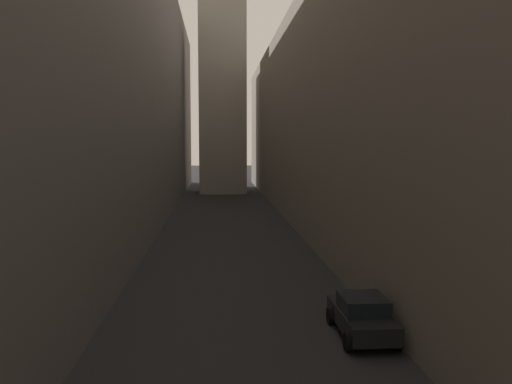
{
  "coord_description": "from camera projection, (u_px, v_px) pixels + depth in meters",
  "views": [
    {
      "loc": [
        -0.9,
        5.98,
        7.1
      ],
      "look_at": [
        0.0,
        18.26,
        5.99
      ],
      "focal_mm": 37.59,
      "sensor_mm": 36.0,
      "label": 1
    }
  ],
  "objects": [
    {
      "name": "ground_plane",
      "position": [
        228.0,
        233.0,
        42.44
      ],
      "size": [
        264.0,
        264.0,
        0.0
      ],
      "primitive_type": "plane",
      "color": "#232326"
    },
    {
      "name": "building_block_left",
      "position": [
        92.0,
        78.0,
        42.53
      ],
      "size": [
        10.52,
        108.0,
        24.57
      ],
      "primitive_type": "cube",
      "color": "slate",
      "rests_on": "ground"
    },
    {
      "name": "building_block_right",
      "position": [
        376.0,
        115.0,
        44.48
      ],
      "size": [
        13.66,
        108.0,
        18.91
      ],
      "primitive_type": "cube",
      "color": "gray",
      "rests_on": "ground"
    },
    {
      "name": "parked_car_right_far",
      "position": [
        362.0,
        316.0,
        19.68
      ],
      "size": [
        1.94,
        4.15,
        1.56
      ],
      "rotation": [
        0.0,
        0.0,
        1.57
      ],
      "color": "black",
      "rests_on": "ground"
    }
  ]
}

